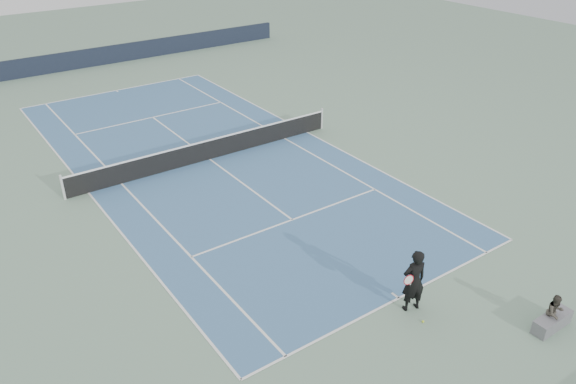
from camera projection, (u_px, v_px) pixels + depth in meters
ground at (210, 159)px, 25.26m from camera, size 80.00×80.00×0.00m
court_surface at (210, 159)px, 25.26m from camera, size 10.97×23.77×0.01m
tennis_net at (209, 149)px, 25.02m from camera, size 12.90×0.10×1.07m
windscreen_far at (83, 59)px, 37.82m from camera, size 30.00×0.25×1.20m
tennis_player at (414, 281)px, 15.87m from camera, size 0.89×0.72×2.01m
tennis_ball at (423, 321)px, 15.79m from camera, size 0.07×0.07×0.07m
spectator_bench at (553, 317)px, 15.44m from camera, size 1.38×0.77×1.13m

